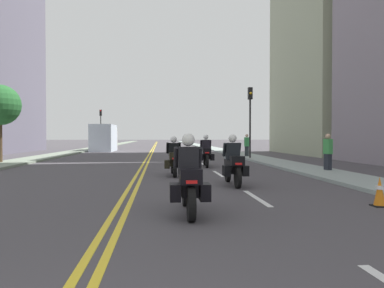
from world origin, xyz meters
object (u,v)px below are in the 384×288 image
object	(u,v)px
traffic_cone_0	(380,192)
parked_truck	(105,139)
motorcycle_3	(206,154)
pedestrian_1	(247,146)
pedestrian_0	(328,153)
motorcycle_0	(189,182)
traffic_light_near	(250,110)
motorcycle_2	(174,160)
street_tree_0	(0,105)
motorcycle_1	(233,165)
traffic_light_far	(101,122)

from	to	relation	value
traffic_cone_0	parked_truck	distance (m)	33.76
motorcycle_3	pedestrian_1	xyz separation A→B (m)	(4.01, 7.72, 0.22)
traffic_cone_0	pedestrian_0	world-z (taller)	pedestrian_0
motorcycle_0	traffic_cone_0	world-z (taller)	motorcycle_0
motorcycle_3	traffic_light_near	distance (m)	7.16
motorcycle_0	motorcycle_3	xyz separation A→B (m)	(1.80, 11.27, 0.02)
motorcycle_2	street_tree_0	distance (m)	12.02
parked_truck	motorcycle_0	bearing A→B (deg)	-78.74
street_tree_0	parked_truck	size ratio (longest dim) A/B	0.69
motorcycle_1	pedestrian_0	distance (m)	6.05
traffic_cone_0	pedestrian_1	distance (m)	18.63
motorcycle_2	pedestrian_0	distance (m)	6.64
traffic_cone_0	pedestrian_1	world-z (taller)	pedestrian_1
traffic_light_far	parked_truck	size ratio (longest dim) A/B	0.78
motorcycle_1	traffic_cone_0	xyz separation A→B (m)	(2.52, -3.72, -0.33)
motorcycle_1	motorcycle_3	distance (m)	7.12
pedestrian_1	pedestrian_0	bearing A→B (deg)	100.89
pedestrian_0	parked_truck	world-z (taller)	parked_truck
motorcycle_0	traffic_light_near	xyz separation A→B (m)	(5.49, 16.79, 2.69)
pedestrian_0	street_tree_0	xyz separation A→B (m)	(-16.09, 6.31, 2.44)
traffic_light_near	pedestrian_0	size ratio (longest dim) A/B	2.89
traffic_cone_0	traffic_light_far	bearing A→B (deg)	107.02
motorcycle_2	pedestrian_0	bearing A→B (deg)	4.06
pedestrian_0	motorcycle_2	bearing A→B (deg)	-99.59
motorcycle_1	parked_truck	size ratio (longest dim) A/B	0.34
motorcycle_0	traffic_light_far	size ratio (longest dim) A/B	0.42
traffic_cone_0	pedestrian_0	xyz separation A→B (m)	(2.33, 7.33, 0.53)
motorcycle_2	traffic_cone_0	bearing A→B (deg)	-58.54
motorcycle_3	street_tree_0	size ratio (longest dim) A/B	0.49
motorcycle_0	pedestrian_0	world-z (taller)	pedestrian_0
motorcycle_0	traffic_cone_0	distance (m)	4.30
traffic_light_near	street_tree_0	world-z (taller)	traffic_light_near
pedestrian_1	traffic_light_near	bearing A→B (deg)	88.77
traffic_cone_0	motorcycle_2	bearing A→B (deg)	122.34
pedestrian_1	street_tree_0	distance (m)	16.25
motorcycle_2	street_tree_0	size ratio (longest dim) A/B	0.48
motorcycle_3	motorcycle_1	bearing A→B (deg)	-87.79
traffic_cone_0	parked_truck	world-z (taller)	parked_truck
motorcycle_0	traffic_light_near	distance (m)	17.87
motorcycle_1	pedestrian_0	size ratio (longest dim) A/B	1.32
pedestrian_1	street_tree_0	bearing A→B (deg)	24.65
motorcycle_0	pedestrian_1	size ratio (longest dim) A/B	1.23
motorcycle_1	street_tree_0	bearing A→B (deg)	138.29
traffic_cone_0	pedestrian_1	size ratio (longest dim) A/B	0.38
traffic_light_far	pedestrian_1	size ratio (longest dim) A/B	2.94
motorcycle_1	motorcycle_2	xyz separation A→B (m)	(-1.76, 3.04, -0.03)
traffic_cone_0	pedestrian_0	bearing A→B (deg)	72.38
motorcycle_1	traffic_light_near	xyz separation A→B (m)	(3.74, 12.64, 2.68)
motorcycle_3	traffic_light_near	world-z (taller)	traffic_light_near
motorcycle_2	pedestrian_1	bearing A→B (deg)	62.89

